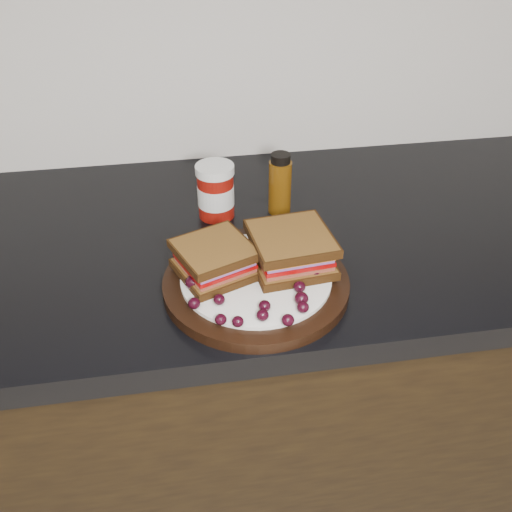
{
  "coord_description": "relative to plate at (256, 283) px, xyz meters",
  "views": [
    {
      "loc": [
        0.07,
        0.88,
        1.44
      ],
      "look_at": [
        0.18,
        1.54,
        0.96
      ],
      "focal_mm": 40.0,
      "sensor_mm": 36.0,
      "label": 1
    }
  ],
  "objects": [
    {
      "name": "base_cabinets",
      "position": [
        -0.18,
        0.16,
        -0.48
      ],
      "size": [
        3.96,
        0.58,
        0.86
      ],
      "primitive_type": "cube",
      "color": "black",
      "rests_on": "ground_plane"
    },
    {
      "name": "countertop",
      "position": [
        -0.18,
        0.16,
        -0.03
      ],
      "size": [
        3.98,
        0.6,
        0.04
      ],
      "primitive_type": "cube",
      "color": "black",
      "rests_on": "base_cabinets"
    },
    {
      "name": "plate",
      "position": [
        0.0,
        0.0,
        0.0
      ],
      "size": [
        0.28,
        0.28,
        0.02
      ],
      "primitive_type": "cylinder",
      "color": "black",
      "rests_on": "countertop"
    },
    {
      "name": "sandwich_left",
      "position": [
        -0.06,
        0.02,
        0.04
      ],
      "size": [
        0.14,
        0.14,
        0.05
      ],
      "primitive_type": null,
      "rotation": [
        0.0,
        0.0,
        0.38
      ],
      "color": "brown",
      "rests_on": "plate"
    },
    {
      "name": "sandwich_right",
      "position": [
        0.06,
        0.02,
        0.04
      ],
      "size": [
        0.13,
        0.13,
        0.05
      ],
      "primitive_type": null,
      "rotation": [
        0.0,
        0.0,
        0.1
      ],
      "color": "brown",
      "rests_on": "plate"
    },
    {
      "name": "grape_0",
      "position": [
        -0.1,
        -0.06,
        0.02
      ],
      "size": [
        0.02,
        0.02,
        0.02
      ],
      "primitive_type": "ellipsoid",
      "color": "black",
      "rests_on": "plate"
    },
    {
      "name": "grape_1",
      "position": [
        -0.06,
        -0.06,
        0.02
      ],
      "size": [
        0.02,
        0.02,
        0.02
      ],
      "primitive_type": "ellipsoid",
      "color": "black",
      "rests_on": "plate"
    },
    {
      "name": "grape_2",
      "position": [
        -0.06,
        -0.1,
        0.02
      ],
      "size": [
        0.02,
        0.02,
        0.02
      ],
      "primitive_type": "ellipsoid",
      "color": "black",
      "rests_on": "plate"
    },
    {
      "name": "grape_3",
      "position": [
        -0.04,
        -0.1,
        0.02
      ],
      "size": [
        0.02,
        0.02,
        0.02
      ],
      "primitive_type": "ellipsoid",
      "color": "black",
      "rests_on": "plate"
    },
    {
      "name": "grape_4",
      "position": [
        -0.01,
        -0.1,
        0.02
      ],
      "size": [
        0.02,
        0.02,
        0.02
      ],
      "primitive_type": "ellipsoid",
      "color": "black",
      "rests_on": "plate"
    },
    {
      "name": "grape_5",
      "position": [
        -0.0,
        -0.08,
        0.02
      ],
      "size": [
        0.02,
        0.02,
        0.02
      ],
      "primitive_type": "ellipsoid",
      "color": "black",
      "rests_on": "plate"
    },
    {
      "name": "grape_6",
      "position": [
        0.02,
        -0.11,
        0.02
      ],
      "size": [
        0.02,
        0.02,
        0.02
      ],
      "primitive_type": "ellipsoid",
      "color": "black",
      "rests_on": "plate"
    },
    {
      "name": "grape_7",
      "position": [
        0.05,
        -0.09,
        0.02
      ],
      "size": [
        0.02,
        0.02,
        0.02
      ],
      "primitive_type": "ellipsoid",
      "color": "black",
      "rests_on": "plate"
    },
    {
      "name": "grape_8",
      "position": [
        0.05,
        -0.07,
        0.02
      ],
      "size": [
        0.02,
        0.02,
        0.02
      ],
      "primitive_type": "ellipsoid",
      "color": "black",
      "rests_on": "plate"
    },
    {
      "name": "grape_9",
      "position": [
        0.06,
        -0.05,
        0.02
      ],
      "size": [
        0.02,
        0.02,
        0.02
      ],
      "primitive_type": "ellipsoid",
      "color": "black",
      "rests_on": "plate"
    },
    {
      "name": "grape_10",
      "position": [
        0.08,
        -0.02,
        0.02
      ],
      "size": [
        0.02,
        0.02,
        0.02
      ],
      "primitive_type": "ellipsoid",
      "color": "black",
      "rests_on": "plate"
    },
    {
      "name": "grape_11",
      "position": [
        0.08,
        -0.01,
        0.02
      ],
      "size": [
        0.02,
        0.02,
        0.02
      ],
      "primitive_type": "ellipsoid",
      "color": "black",
      "rests_on": "plate"
    },
    {
      "name": "grape_12",
      "position": [
        0.09,
        0.01,
        0.02
      ],
      "size": [
        0.02,
        0.02,
        0.02
      ],
      "primitive_type": "ellipsoid",
      "color": "black",
      "rests_on": "plate"
    },
    {
      "name": "grape_13",
      "position": [
        0.07,
        0.04,
        0.02
      ],
      "size": [
        0.02,
        0.02,
        0.02
      ],
      "primitive_type": "ellipsoid",
      "color": "black",
      "rests_on": "plate"
    },
    {
      "name": "grape_14",
      "position": [
        -0.05,
        0.05,
        0.02
      ],
      "size": [
        0.02,
        0.02,
        0.02
      ],
      "primitive_type": "ellipsoid",
      "color": "black",
      "rests_on": "plate"
    },
    {
      "name": "grape_15",
      "position": [
        -0.04,
        0.04,
        0.02
      ],
      "size": [
        0.02,
        0.02,
        0.02
      ],
      "primitive_type": "ellipsoid",
      "color": "black",
      "rests_on": "plate"
    },
    {
      "name": "grape_16",
      "position": [
        -0.09,
        0.02,
        0.02
      ],
      "size": [
        0.02,
        0.02,
        0.02
      ],
      "primitive_type": "ellipsoid",
      "color": "black",
      "rests_on": "plate"
    },
    {
      "name": "grape_17",
      "position": [
        -0.07,
        -0.0,
        0.02
      ],
      "size": [
        0.02,
        0.02,
        0.02
      ],
      "primitive_type": "ellipsoid",
      "color": "black",
      "rests_on": "plate"
    },
    {
      "name": "grape_18",
      "position": [
        -0.09,
        -0.01,
        0.03
      ],
      "size": [
        0.02,
        0.02,
        0.02
      ],
      "primitive_type": "ellipsoid",
      "color": "black",
      "rests_on": "plate"
    },
    {
      "name": "grape_19",
      "position": [
        -0.06,
        0.05,
        0.02
      ],
      "size": [
        0.02,
        0.02,
        0.02
      ],
      "primitive_type": "ellipsoid",
      "color": "black",
      "rests_on": "plate"
    },
    {
      "name": "grape_20",
      "position": [
        -0.06,
        0.0,
        0.02
      ],
      "size": [
        0.02,
        0.02,
        0.02
      ],
      "primitive_type": "ellipsoid",
      "color": "black",
      "rests_on": "plate"
    },
    {
      "name": "grape_21",
      "position": [
        -0.06,
        -0.0,
        0.02
      ],
      "size": [
        0.02,
        0.02,
        0.02
      ],
      "primitive_type": "ellipsoid",
      "color": "black",
      "rests_on": "plate"
    },
    {
      "name": "condiment_jar",
      "position": [
        -0.04,
        0.22,
        0.04
      ],
      "size": [
        0.08,
        0.08,
        0.1
      ],
      "primitive_type": "cylinder",
      "rotation": [
        0.0,
        0.0,
        0.27
      ],
      "color": "maroon",
      "rests_on": "countertop"
    },
    {
      "name": "oil_bottle",
      "position": [
        0.08,
        0.22,
        0.05
      ],
      "size": [
        0.05,
        0.05,
        0.11
      ],
      "primitive_type": "cylinder",
      "rotation": [
        0.0,
        0.0,
        -0.4
      ],
      "color": "#533008",
      "rests_on": "countertop"
    }
  ]
}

